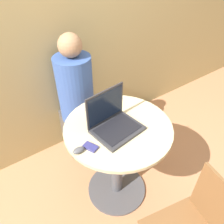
% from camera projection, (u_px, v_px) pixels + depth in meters
% --- Properties ---
extents(ground_plane, '(12.00, 12.00, 0.00)m').
position_uv_depth(ground_plane, '(117.00, 188.00, 2.00)').
color(ground_plane, tan).
extents(back_wall, '(7.00, 0.05, 2.60)m').
position_uv_depth(back_wall, '(55.00, 18.00, 1.73)').
color(back_wall, tan).
rests_on(back_wall, ground_plane).
extents(round_table, '(0.76, 0.76, 0.78)m').
position_uv_depth(round_table, '(118.00, 151.00, 1.68)').
color(round_table, '#4C4C51').
rests_on(round_table, ground_plane).
extents(laptop, '(0.34, 0.28, 0.27)m').
position_uv_depth(laptop, '(113.00, 122.00, 1.47)').
color(laptop, '#2D2D33').
rests_on(laptop, round_table).
extents(cell_phone, '(0.08, 0.10, 0.02)m').
position_uv_depth(cell_phone, '(90.00, 147.00, 1.35)').
color(cell_phone, navy).
rests_on(cell_phone, round_table).
extents(computer_mouse, '(0.08, 0.04, 0.03)m').
position_uv_depth(computer_mouse, '(79.00, 150.00, 1.32)').
color(computer_mouse, '#4C4C51').
rests_on(computer_mouse, round_table).
extents(person_seated, '(0.35, 0.51, 1.25)m').
position_uv_depth(person_seated, '(76.00, 106.00, 2.11)').
color(person_seated, '#4C4742').
rests_on(person_seated, ground_plane).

